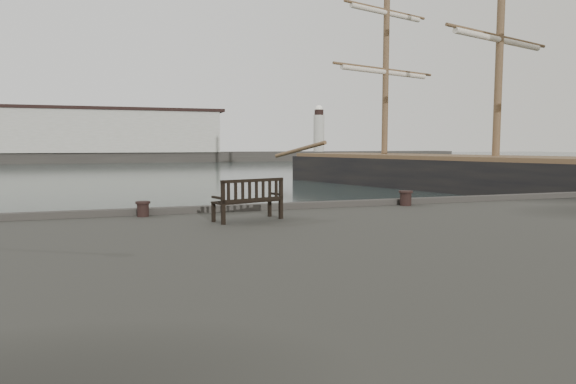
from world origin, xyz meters
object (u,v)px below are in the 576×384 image
object	(u,v)px
bollard_left	(143,209)
tall_ship_main	(495,182)
bench	(248,208)
bollard_right	(406,198)

from	to	relation	value
bollard_left	tall_ship_main	bearing A→B (deg)	33.37
bench	bollard_left	world-z (taller)	bench
bench	bollard_right	xyz separation A→B (m)	(5.47, 1.57, -0.10)
bollard_left	bollard_right	size ratio (longest dim) A/B	0.87
bench	bollard_left	distance (m)	2.96
bollard_right	tall_ship_main	bearing A→B (deg)	43.69
bench	bollard_right	distance (m)	5.70
tall_ship_main	bollard_left	bearing A→B (deg)	-165.10
tall_ship_main	bollard_right	bearing A→B (deg)	-154.78
bench	bollard_right	size ratio (longest dim) A/B	4.06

